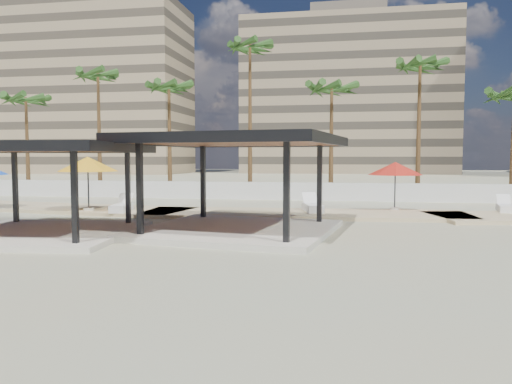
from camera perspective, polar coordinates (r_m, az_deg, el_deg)
ground at (r=18.37m, az=-2.76°, el=-5.12°), size 200.00×200.00×0.00m
promenade at (r=25.58m, az=5.53°, el=-2.41°), size 44.45×7.97×0.24m
boundary_wall at (r=34.00m, az=3.35°, el=0.10°), size 56.00×0.30×1.20m
building_west at (r=98.07m, az=-18.16°, el=11.04°), size 34.00×16.00×32.40m
building_mid at (r=96.34m, az=10.37°, el=10.71°), size 38.00×16.00×30.40m
pavilion_central at (r=19.10m, az=-2.13°, el=1.94°), size 8.32×8.32×3.73m
pavilion_west at (r=19.93m, az=-23.42°, el=1.17°), size 7.33×7.33×3.42m
umbrella_b at (r=26.83m, az=-18.67°, el=3.02°), size 3.72×3.72×2.76m
umbrella_c at (r=26.83m, az=15.64°, el=2.58°), size 2.94×2.94×2.48m
lounger_a at (r=26.18m, az=-15.10°, el=-1.67°), size 1.14×2.35×0.85m
lounger_b at (r=25.44m, az=6.47°, el=-1.70°), size 1.30×2.45×0.88m
lounger_d at (r=28.17m, az=26.60°, el=-1.59°), size 1.00×2.21×0.80m
palm_a at (r=44.08m, az=-24.81°, el=9.21°), size 3.00×3.00×8.30m
palm_b at (r=41.51m, az=-17.61°, el=12.04°), size 3.00×3.00×10.06m
palm_c at (r=38.41m, az=-9.92°, el=11.24°), size 3.00×3.00×8.93m
palm_d at (r=38.02m, az=-0.69°, el=15.50°), size 3.00×3.00×11.83m
palm_e at (r=36.37m, az=8.65°, el=11.16°), size 3.00×3.00×8.59m
palm_f at (r=37.07m, az=18.24°, el=13.00°), size 3.00×3.00×10.05m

